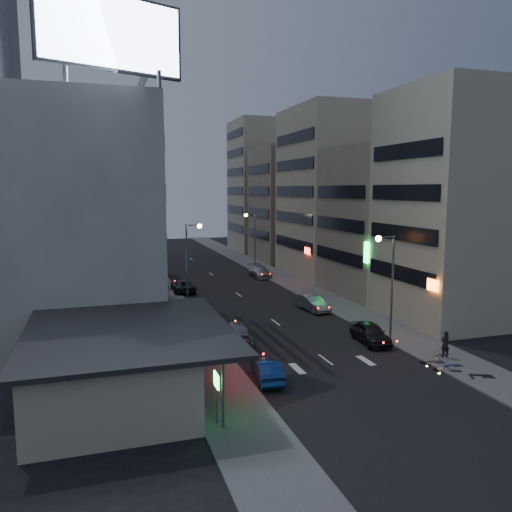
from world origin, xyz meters
name	(u,v)px	position (x,y,z in m)	size (l,w,h in m)	color
ground	(354,381)	(0.00, 0.00, 0.00)	(180.00, 180.00, 0.00)	black
sidewalk_left	(160,291)	(-8.00, 30.00, 0.06)	(4.00, 120.00, 0.12)	#4C4C4F
sidewalk_right	(293,283)	(8.00, 30.00, 0.06)	(4.00, 120.00, 0.12)	#4C4C4F
food_court	(113,363)	(-13.90, 2.00, 1.98)	(11.00, 13.00, 3.88)	tan
white_building	(66,218)	(-17.00, 20.00, 9.00)	(14.00, 24.00, 18.00)	#B7B7B2
shophouse_near	(453,206)	(15.00, 10.50, 10.00)	(10.00, 11.00, 20.00)	tan
shophouse_mid	(385,221)	(15.50, 22.00, 8.00)	(11.00, 12.00, 16.00)	gray
shophouse_far	(329,193)	(15.00, 35.00, 11.00)	(10.00, 14.00, 22.00)	tan
far_left_a	(88,200)	(-15.50, 45.00, 10.00)	(11.00, 10.00, 20.00)	#B7B7B2
far_left_b	(87,214)	(-16.00, 58.00, 7.50)	(12.00, 10.00, 15.00)	slate
far_right_a	(291,204)	(15.50, 50.00, 9.00)	(11.00, 12.00, 18.00)	gray
far_right_b	(266,186)	(16.00, 64.00, 12.00)	(12.00, 12.00, 24.00)	tan
billboard	(112,33)	(-12.99, 9.97, 21.66)	(9.52, 3.75, 6.20)	#595B60
street_lamp_right_near	(388,273)	(5.90, 6.00, 5.36)	(1.60, 0.44, 8.02)	#595B60
street_lamp_left	(191,253)	(-5.90, 22.00, 5.36)	(1.60, 0.44, 8.02)	#595B60
street_lamp_right_far	(252,234)	(5.90, 40.00, 5.36)	(1.60, 0.44, 8.02)	#595B60
parked_car_right_near	(370,333)	(4.85, 6.45, 0.77)	(1.81, 4.51, 1.54)	black
parked_car_right_mid	(312,303)	(4.75, 16.96, 0.73)	(1.55, 4.43, 1.46)	#96979D
parked_car_left	(183,286)	(-5.56, 29.35, 0.71)	(2.34, 5.08, 1.41)	#28272D
parked_car_right_far	(260,271)	(5.60, 35.71, 0.75)	(2.10, 5.17, 1.50)	#AEB3B7
road_car_blue	(267,370)	(-5.00, 1.70, 0.67)	(1.41, 4.04, 1.33)	navy
road_car_silver	(237,331)	(-4.60, 9.86, 0.75)	(2.09, 5.15, 1.50)	gray
person	(445,344)	(7.78, 1.67, 1.04)	(0.67, 0.44, 1.85)	black
scooter_black_a	(492,365)	(8.39, -1.97, 0.75)	(2.06, 0.69, 1.26)	black
scooter_silver_a	(460,360)	(7.20, -0.48, 0.73)	(2.00, 0.67, 1.22)	silver
scooter_blue	(460,356)	(7.84, 0.28, 0.67)	(1.82, 0.61, 1.11)	navy
scooter_black_b	(443,353)	(7.17, 1.12, 0.69)	(1.87, 0.62, 1.14)	black
scooter_silver_b	(443,344)	(8.28, 2.52, 0.73)	(1.99, 0.66, 1.22)	#93959A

